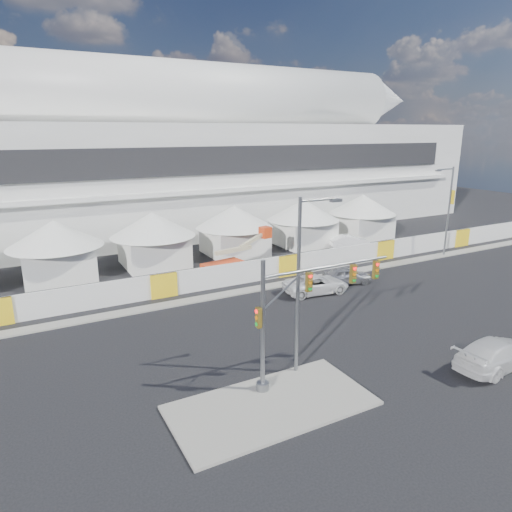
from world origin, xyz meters
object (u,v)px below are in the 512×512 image
pickup_curb (316,284)px  streetlight_curb (448,205)px  lot_car_a (349,242)px  streetlight_median (302,275)px  sedan_silver (347,275)px  traffic_mast (293,314)px  pickup_near (496,353)px  boom_lift (230,263)px

pickup_curb → streetlight_curb: size_ratio=0.58×
lot_car_a → streetlight_median: size_ratio=0.48×
lot_car_a → streetlight_median: streetlight_median is taller
sedan_silver → streetlight_curb: bearing=-60.9°
lot_car_a → traffic_mast: traffic_mast is taller
pickup_curb → traffic_mast: traffic_mast is taller
pickup_near → boom_lift: (-5.86, 23.45, 0.20)m
lot_car_a → sedan_silver: bearing=158.8°
lot_car_a → streetlight_curb: size_ratio=0.49×
sedan_silver → streetlight_curb: 16.09m
sedan_silver → streetlight_median: streetlight_median is taller
pickup_curb → streetlight_curb: 19.88m
streetlight_median → boom_lift: streetlight_median is taller
pickup_curb → streetlight_curb: (19.05, 3.12, 4.77)m
streetlight_curb → streetlight_median: bearing=-154.1°
sedan_silver → pickup_curb: 3.94m
streetlight_curb → boom_lift: 24.12m
sedan_silver → streetlight_median: bearing=151.9°
traffic_mast → streetlight_curb: bearing=26.4°
pickup_curb → pickup_near: (1.79, -15.08, 0.08)m
pickup_near → traffic_mast: 12.38m
sedan_silver → traffic_mast: traffic_mast is taller
pickup_curb → traffic_mast: 14.90m
pickup_curb → streetlight_curb: streetlight_curb is taller
sedan_silver → pickup_curb: size_ratio=0.78×
pickup_near → traffic_mast: bearing=65.8°
streetlight_median → streetlight_curb: streetlight_median is taller
traffic_mast → pickup_curb: bearing=49.3°
pickup_curb → lot_car_a: 16.25m
pickup_near → sedan_silver: bearing=-11.9°
sedan_silver → pickup_near: bearing=-167.2°
lot_car_a → pickup_near: bearing=177.1°
lot_car_a → pickup_curb: bearing=150.2°
streetlight_curb → boom_lift: size_ratio=1.21×
streetlight_median → lot_car_a: bearing=45.1°
pickup_curb → boom_lift: size_ratio=0.71×
sedan_silver → boom_lift: (-7.93, 7.62, 0.31)m
streetlight_median → sedan_silver: bearing=41.7°
sedan_silver → boom_lift: boom_lift is taller
sedan_silver → lot_car_a: lot_car_a is taller
sedan_silver → lot_car_a: bearing=-20.3°
streetlight_median → boom_lift: size_ratio=1.24×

